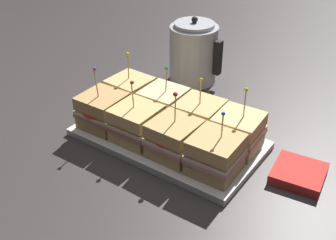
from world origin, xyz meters
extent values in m
plane|color=#383333|center=(0.00, 0.00, 0.00)|extent=(6.00, 6.00, 0.00)
cube|color=silver|center=(0.00, 0.00, 0.01)|extent=(0.48, 0.27, 0.01)
cube|color=silver|center=(0.00, 0.00, 0.01)|extent=(0.48, 0.27, 0.01)
cube|color=tan|center=(-0.17, -0.06, 0.04)|extent=(0.11, 0.11, 0.03)
cube|color=#B26B60|center=(-0.17, -0.06, 0.06)|extent=(0.11, 0.11, 0.01)
cube|color=beige|center=(-0.17, -0.06, 0.07)|extent=(0.11, 0.11, 0.01)
cylinder|color=red|center=(-0.17, -0.08, 0.07)|extent=(0.08, 0.08, 0.00)
cube|color=tan|center=(-0.17, -0.06, 0.09)|extent=(0.11, 0.11, 0.03)
cylinder|color=tan|center=(-0.17, -0.07, 0.14)|extent=(0.00, 0.01, 0.09)
sphere|color=purple|center=(-0.17, -0.07, 0.19)|extent=(0.01, 0.01, 0.01)
cube|color=tan|center=(-0.06, -0.06, 0.04)|extent=(0.11, 0.11, 0.03)
cube|color=#B26B60|center=(-0.06, -0.06, 0.06)|extent=(0.11, 0.11, 0.01)
cube|color=beige|center=(-0.06, -0.06, 0.07)|extent=(0.11, 0.11, 0.01)
cylinder|color=red|center=(-0.06, -0.08, 0.07)|extent=(0.07, 0.07, 0.00)
cube|color=#E0B771|center=(-0.06, -0.06, 0.09)|extent=(0.11, 0.11, 0.03)
cylinder|color=tan|center=(-0.07, -0.06, 0.14)|extent=(0.00, 0.01, 0.08)
sphere|color=red|center=(-0.07, -0.06, 0.18)|extent=(0.01, 0.01, 0.01)
cube|color=tan|center=(0.06, -0.06, 0.04)|extent=(0.11, 0.11, 0.03)
cube|color=tan|center=(0.06, -0.06, 0.06)|extent=(0.11, 0.11, 0.01)
cube|color=beige|center=(0.06, -0.06, 0.07)|extent=(0.11, 0.11, 0.01)
cylinder|color=red|center=(0.06, -0.08, 0.07)|extent=(0.07, 0.07, 0.00)
cube|color=tan|center=(0.06, -0.06, 0.09)|extent=(0.11, 0.11, 0.03)
cylinder|color=tan|center=(0.06, -0.05, 0.14)|extent=(0.00, 0.01, 0.08)
sphere|color=red|center=(0.06, -0.05, 0.18)|extent=(0.01, 0.01, 0.01)
cube|color=tan|center=(0.17, -0.06, 0.04)|extent=(0.11, 0.11, 0.03)
cube|color=tan|center=(0.17, -0.06, 0.06)|extent=(0.12, 0.12, 0.01)
cube|color=beige|center=(0.17, -0.06, 0.07)|extent=(0.11, 0.11, 0.01)
cylinder|color=red|center=(0.17, -0.07, 0.07)|extent=(0.07, 0.07, 0.00)
cube|color=tan|center=(0.17, -0.06, 0.09)|extent=(0.11, 0.11, 0.03)
cylinder|color=tan|center=(0.18, -0.05, 0.13)|extent=(0.00, 0.00, 0.07)
sphere|color=blue|center=(0.18, -0.05, 0.17)|extent=(0.01, 0.01, 0.01)
cube|color=tan|center=(-0.17, 0.06, 0.04)|extent=(0.11, 0.11, 0.03)
cube|color=tan|center=(-0.17, 0.06, 0.06)|extent=(0.12, 0.12, 0.01)
cube|color=beige|center=(-0.17, 0.06, 0.07)|extent=(0.11, 0.11, 0.01)
cylinder|color=red|center=(-0.17, 0.04, 0.07)|extent=(0.07, 0.07, 0.00)
cube|color=#E0B771|center=(-0.17, 0.06, 0.09)|extent=(0.11, 0.11, 0.03)
cylinder|color=tan|center=(-0.18, 0.06, 0.14)|extent=(0.00, 0.01, 0.08)
sphere|color=yellow|center=(-0.18, 0.06, 0.18)|extent=(0.01, 0.01, 0.01)
cube|color=beige|center=(-0.06, 0.06, 0.04)|extent=(0.11, 0.11, 0.03)
cube|color=#B26B60|center=(-0.06, 0.06, 0.06)|extent=(0.11, 0.11, 0.01)
cube|color=beige|center=(-0.06, 0.06, 0.07)|extent=(0.11, 0.11, 0.01)
cylinder|color=red|center=(-0.06, 0.04, 0.07)|extent=(0.09, 0.09, 0.00)
cube|color=beige|center=(-0.06, 0.06, 0.09)|extent=(0.11, 0.11, 0.03)
cylinder|color=tan|center=(-0.05, 0.06, 0.14)|extent=(0.00, 0.01, 0.08)
sphere|color=green|center=(-0.05, 0.06, 0.18)|extent=(0.01, 0.01, 0.01)
cube|color=tan|center=(0.06, 0.06, 0.04)|extent=(0.11, 0.11, 0.03)
cube|color=#B26B60|center=(0.06, 0.06, 0.06)|extent=(0.12, 0.12, 0.01)
cube|color=beige|center=(0.06, 0.06, 0.07)|extent=(0.11, 0.11, 0.01)
cylinder|color=red|center=(0.06, 0.04, 0.07)|extent=(0.06, 0.06, 0.00)
cube|color=#E0B771|center=(0.06, 0.06, 0.09)|extent=(0.11, 0.11, 0.03)
cylinder|color=tan|center=(0.06, 0.05, 0.14)|extent=(0.00, 0.00, 0.08)
sphere|color=yellow|center=(0.06, 0.05, 0.18)|extent=(0.01, 0.01, 0.01)
cube|color=#DBB77A|center=(0.17, 0.06, 0.04)|extent=(0.11, 0.11, 0.03)
cube|color=tan|center=(0.17, 0.06, 0.06)|extent=(0.12, 0.12, 0.01)
cube|color=beige|center=(0.17, 0.06, 0.07)|extent=(0.12, 0.12, 0.01)
cylinder|color=red|center=(0.17, 0.04, 0.07)|extent=(0.07, 0.07, 0.00)
cube|color=#E8C281|center=(0.17, 0.06, 0.09)|extent=(0.11, 0.11, 0.03)
cylinder|color=tan|center=(0.18, 0.06, 0.14)|extent=(0.00, 0.01, 0.08)
sphere|color=yellow|center=(0.18, 0.06, 0.18)|extent=(0.01, 0.01, 0.01)
cylinder|color=#B7BABF|center=(-0.14, 0.34, 0.09)|extent=(0.16, 0.16, 0.18)
cylinder|color=#B7BABF|center=(-0.14, 0.34, 0.19)|extent=(0.13, 0.13, 0.01)
sphere|color=black|center=(-0.14, 0.34, 0.21)|extent=(0.02, 0.02, 0.02)
cube|color=black|center=(-0.05, 0.34, 0.10)|extent=(0.02, 0.02, 0.11)
cube|color=red|center=(0.33, 0.05, 0.01)|extent=(0.13, 0.13, 0.02)
camera|label=1|loc=(0.52, -0.74, 0.64)|focal=45.00mm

